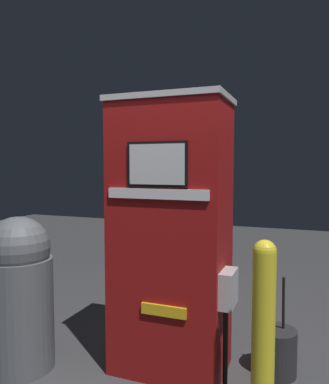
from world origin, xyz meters
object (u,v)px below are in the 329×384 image
Objects in this scene: safety_bollard at (263,332)px; trash_bin at (19,292)px; squeegee_bucket at (276,351)px; gas_pump at (171,236)px.

safety_bollard is 1.75m from trash_bin.
safety_bollard is 0.74m from squeegee_bucket.
trash_bin is (-1.04, -0.40, -0.42)m from gas_pump.
safety_bollard is at bearing -31.05° from gas_pump.
squeegee_bucket is (0.73, 0.20, -0.83)m from gas_pump.
safety_bollard is at bearing -92.69° from squeegee_bucket.
safety_bollard is 0.96× the size of trash_bin.
trash_bin is 1.55× the size of squeegee_bucket.
gas_pump is at bearing -165.02° from squeegee_bucket.
safety_bollard is (0.71, -0.42, -0.42)m from gas_pump.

